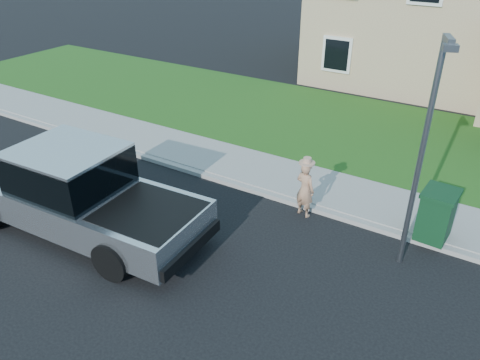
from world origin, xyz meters
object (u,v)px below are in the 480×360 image
at_px(pickup_truck, 78,193).
at_px(street_lamp, 424,147).
at_px(woman, 305,188).
at_px(trash_bin, 436,214).

relative_size(pickup_truck, street_lamp, 1.34).
height_order(woman, trash_bin, woman).
bearing_deg(woman, trash_bin, -155.28).
bearing_deg(street_lamp, woman, 145.59).
xyz_separation_m(pickup_truck, street_lamp, (6.93, 2.75, 1.81)).
relative_size(woman, trash_bin, 1.33).
bearing_deg(woman, pickup_truck, 53.69).
bearing_deg(pickup_truck, street_lamp, 18.62).
distance_m(woman, street_lamp, 3.39).
xyz_separation_m(pickup_truck, woman, (4.30, 3.40, -0.23)).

